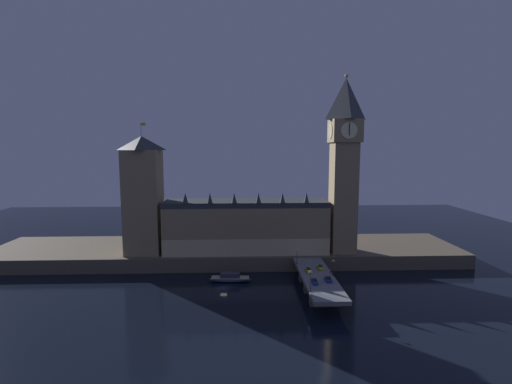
# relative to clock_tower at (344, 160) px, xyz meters

# --- Properties ---
(ground_plane) EXTENTS (400.00, 400.00, 0.00)m
(ground_plane) POSITION_rel_clock_tower_xyz_m (-52.65, -26.91, -48.04)
(ground_plane) COLOR black
(embankment) EXTENTS (220.00, 42.00, 6.33)m
(embankment) POSITION_rel_clock_tower_xyz_m (-52.65, 12.09, -44.88)
(embankment) COLOR brown
(embankment) RESTS_ON ground_plane
(parliament_hall) EXTENTS (73.17, 18.19, 27.90)m
(parliament_hall) POSITION_rel_clock_tower_xyz_m (-43.63, 2.50, -30.10)
(parliament_hall) COLOR #8E7A56
(parliament_hall) RESTS_ON embankment
(clock_tower) EXTENTS (13.26, 13.37, 78.76)m
(clock_tower) POSITION_rel_clock_tower_xyz_m (0.00, 0.00, 0.00)
(clock_tower) COLOR #8E7A56
(clock_tower) RESTS_ON embankment
(victoria_tower) EXTENTS (15.56, 15.56, 58.14)m
(victoria_tower) POSITION_rel_clock_tower_xyz_m (-89.49, 2.22, -15.53)
(victoria_tower) COLOR #8E7A56
(victoria_tower) RESTS_ON embankment
(bridge) EXTENTS (11.91, 46.00, 6.15)m
(bridge) POSITION_rel_clock_tower_xyz_m (-17.50, -31.91, -43.75)
(bridge) COLOR slate
(bridge) RESTS_ON ground_plane
(car_northbound_lead) EXTENTS (1.97, 4.32, 1.30)m
(car_northbound_lead) POSITION_rel_clock_tower_xyz_m (-20.12, -26.47, -41.29)
(car_northbound_lead) COLOR yellow
(car_northbound_lead) RESTS_ON bridge
(car_northbound_trail) EXTENTS (1.86, 4.67, 1.51)m
(car_northbound_trail) POSITION_rel_clock_tower_xyz_m (-20.12, -38.97, -41.19)
(car_northbound_trail) COLOR navy
(car_northbound_trail) RESTS_ON bridge
(car_southbound_lead) EXTENTS (2.10, 4.35, 1.49)m
(car_southbound_lead) POSITION_rel_clock_tower_xyz_m (-14.88, -37.21, -41.20)
(car_southbound_lead) COLOR navy
(car_southbound_lead) RESTS_ON bridge
(car_southbound_trail) EXTENTS (2.00, 4.62, 1.39)m
(car_southbound_trail) POSITION_rel_clock_tower_xyz_m (-14.88, -23.45, -41.24)
(car_southbound_trail) COLOR yellow
(car_southbound_trail) RESTS_ON bridge
(pedestrian_near_rail) EXTENTS (0.38, 0.38, 1.67)m
(pedestrian_near_rail) POSITION_rel_clock_tower_xyz_m (-22.74, -45.14, -41.01)
(pedestrian_near_rail) COLOR black
(pedestrian_near_rail) RESTS_ON bridge
(pedestrian_mid_walk) EXTENTS (0.38, 0.38, 1.71)m
(pedestrian_mid_walk) POSITION_rel_clock_tower_xyz_m (-12.26, -29.25, -40.99)
(pedestrian_mid_walk) COLOR black
(pedestrian_mid_walk) RESTS_ON bridge
(street_lamp_near) EXTENTS (1.34, 0.60, 7.33)m
(street_lamp_near) POSITION_rel_clock_tower_xyz_m (-23.14, -46.63, -37.32)
(street_lamp_near) COLOR #2D3333
(street_lamp_near) RESTS_ON bridge
(street_lamp_mid) EXTENTS (1.34, 0.60, 6.30)m
(street_lamp_mid) POSITION_rel_clock_tower_xyz_m (-11.86, -31.91, -37.95)
(street_lamp_mid) COLOR #2D3333
(street_lamp_mid) RESTS_ON bridge
(street_lamp_far) EXTENTS (1.34, 0.60, 6.26)m
(street_lamp_far) POSITION_rel_clock_tower_xyz_m (-23.14, -17.19, -37.98)
(street_lamp_far) COLOR #2D3333
(street_lamp_far) RESTS_ON bridge
(boat_upstream) EXTENTS (17.32, 5.82, 3.62)m
(boat_upstream) POSITION_rel_clock_tower_xyz_m (-50.34, -19.82, -46.72)
(boat_upstream) COLOR #1E2842
(boat_upstream) RESTS_ON ground_plane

